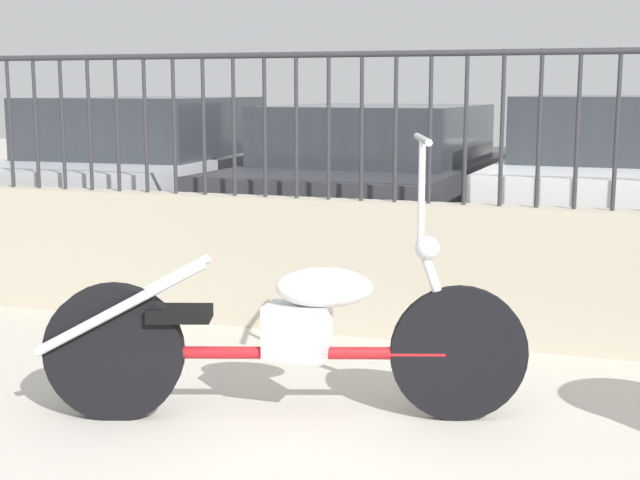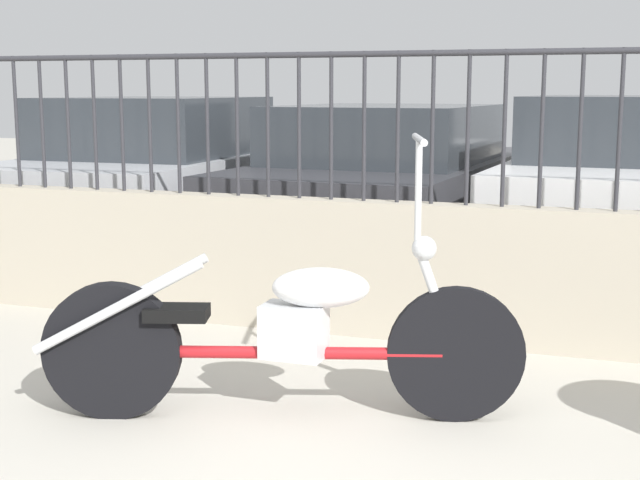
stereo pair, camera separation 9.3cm
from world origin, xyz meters
The scene contains 5 objects.
low_wall centered at (0.00, 2.42, 0.41)m, with size 9.58×0.18×0.82m.
fence_railing centered at (0.00, 2.42, 1.40)m, with size 9.58×0.04×0.88m.
motorcycle_red centered at (-0.64, 0.92, 0.40)m, with size 2.13×0.84×1.28m.
car_silver centered at (-3.32, 4.89, 0.70)m, with size 1.85×4.06×1.40m.
car_dark_grey centered at (-1.15, 5.16, 0.67)m, with size 2.08×4.38×1.33m.
Camera 2 is at (0.86, -2.64, 1.48)m, focal length 50.00 mm.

